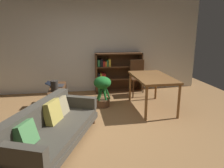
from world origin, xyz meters
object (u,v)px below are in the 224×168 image
at_px(potted_floor_plant, 103,89).
at_px(bookshelf, 115,72).
at_px(media_console, 58,97).
at_px(dining_chair_near, 138,75).
at_px(fabric_couch, 51,127).
at_px(desk_speaker, 55,86).
at_px(dining_table, 152,80).
at_px(open_laptop, 56,85).

xyz_separation_m(potted_floor_plant, bookshelf, (0.55, 1.26, 0.14)).
distance_m(potted_floor_plant, bookshelf, 1.38).
bearing_deg(potted_floor_plant, media_console, 175.52).
height_order(dining_chair_near, bookshelf, bookshelf).
bearing_deg(bookshelf, media_console, -143.72).
bearing_deg(fabric_couch, desk_speaker, 91.83).
bearing_deg(potted_floor_plant, dining_table, -16.64).
bearing_deg(open_laptop, fabric_couch, -88.30).
relative_size(media_console, potted_floor_plant, 1.53).
height_order(media_console, dining_table, dining_table).
xyz_separation_m(media_console, bookshelf, (1.61, 1.18, 0.32)).
xyz_separation_m(dining_chair_near, bookshelf, (-0.57, 0.45, 0.02)).
distance_m(open_laptop, bookshelf, 1.96).
distance_m(fabric_couch, dining_table, 2.58).
xyz_separation_m(desk_speaker, potted_floor_plant, (1.09, 0.22, -0.18)).
height_order(media_console, bookshelf, bookshelf).
relative_size(dining_table, dining_chair_near, 1.45).
height_order(open_laptop, dining_table, dining_table).
bearing_deg(dining_chair_near, desk_speaker, -155.00).
relative_size(open_laptop, dining_chair_near, 0.45).
bearing_deg(desk_speaker, potted_floor_plant, 11.40).
relative_size(open_laptop, potted_floor_plant, 0.59).
xyz_separation_m(open_laptop, bookshelf, (1.65, 1.06, 0.05)).
bearing_deg(dining_table, media_console, 169.14).
relative_size(fabric_couch, media_console, 1.92).
relative_size(desk_speaker, dining_table, 0.16).
distance_m(potted_floor_plant, dining_table, 1.20).
xyz_separation_m(dining_table, dining_chair_near, (-0.01, 1.15, -0.15)).
height_order(open_laptop, dining_chair_near, dining_chair_near).
height_order(media_console, desk_speaker, desk_speaker).
height_order(fabric_couch, dining_table, dining_table).
xyz_separation_m(media_console, dining_table, (2.18, -0.42, 0.45)).
bearing_deg(desk_speaker, bookshelf, 42.10).
bearing_deg(fabric_couch, bookshelf, 61.45).
height_order(media_console, dining_chair_near, dining_chair_near).
distance_m(dining_chair_near, bookshelf, 0.73).
height_order(open_laptop, desk_speaker, desk_speaker).
xyz_separation_m(fabric_couch, media_console, (-0.01, 1.75, -0.07)).
relative_size(fabric_couch, open_laptop, 4.97).
height_order(open_laptop, potted_floor_plant, potted_floor_plant).
xyz_separation_m(fabric_couch, bookshelf, (1.60, 2.93, 0.25)).
xyz_separation_m(open_laptop, dining_table, (2.23, -0.54, 0.17)).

